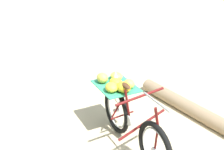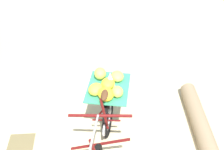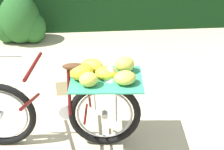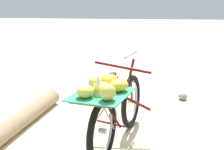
{
  "view_description": "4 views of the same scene",
  "coord_description": "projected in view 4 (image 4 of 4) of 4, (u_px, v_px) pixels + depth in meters",
  "views": [
    {
      "loc": [
        -2.37,
        2.37,
        2.73
      ],
      "look_at": [
        0.82,
        -0.12,
        0.91
      ],
      "focal_mm": 47.6,
      "sensor_mm": 36.0,
      "label": 1
    },
    {
      "loc": [
        -2.18,
        0.04,
        3.12
      ],
      "look_at": [
        0.72,
        -0.16,
        0.97
      ],
      "focal_mm": 45.45,
      "sensor_mm": 36.0,
      "label": 2
    },
    {
      "loc": [
        0.2,
        -2.88,
        2.33
      ],
      "look_at": [
        0.76,
        -0.13,
        0.82
      ],
      "focal_mm": 54.59,
      "sensor_mm": 36.0,
      "label": 3
    },
    {
      "loc": [
        3.6,
        0.44,
        1.67
      ],
      "look_at": [
        0.71,
        -0.01,
        0.98
      ],
      "focal_mm": 48.53,
      "sensor_mm": 36.0,
      "label": 4
    }
  ],
  "objects": [
    {
      "name": "path_stone",
      "position": [
        183.0,
        96.0,
        5.39
      ],
      "size": [
        0.2,
        0.17,
        0.13
      ],
      "primitive_type": "ellipsoid",
      "color": "gray",
      "rests_on": "ground_plane"
    },
    {
      "name": "fallen_log",
      "position": [
        14.0,
        125.0,
        3.98
      ],
      "size": [
        2.56,
        0.39,
        0.24
      ],
      "primitive_type": "cylinder",
      "rotation": [
        0.0,
        1.57,
        -0.06
      ],
      "color": "#937A5B",
      "rests_on": "ground_plane"
    },
    {
      "name": "ground_plane",
      "position": [
        121.0,
        136.0,
        3.91
      ],
      "size": [
        60.0,
        60.0,
        0.0
      ],
      "primitive_type": "plane",
      "color": "beige"
    },
    {
      "name": "bicycle",
      "position": [
        114.0,
        106.0,
        3.47
      ],
      "size": [
        1.8,
        0.82,
        1.03
      ],
      "rotation": [
        0.0,
        0.0,
        2.94
      ],
      "color": "black",
      "rests_on": "ground_plane"
    }
  ]
}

